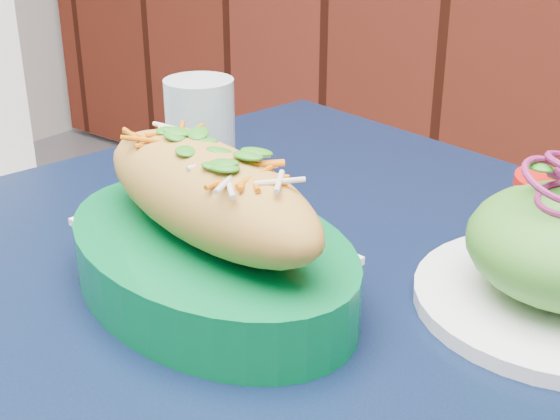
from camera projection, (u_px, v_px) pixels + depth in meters
The scene contains 3 objects.
cafe_table at pixel (278, 402), 0.62m from camera, with size 0.94×0.94×0.75m.
banh_mi_basket at pixel (209, 233), 0.59m from camera, with size 0.32×0.24×0.13m.
water_glass at pixel (201, 134), 0.79m from camera, with size 0.07×0.07×0.11m, color silver.
Camera 1 is at (0.16, 0.99, 1.06)m, focal length 50.00 mm.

